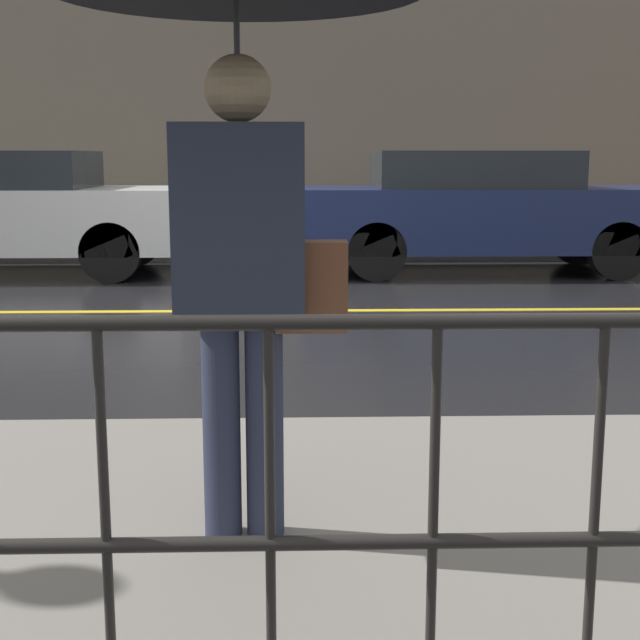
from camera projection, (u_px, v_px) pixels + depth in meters
ground_plane at (228, 311)px, 8.27m from camera, size 80.00×80.00×0.00m
sidewalk_near at (122, 542)px, 3.18m from camera, size 28.00×2.66×0.12m
sidewalk_far at (252, 250)px, 13.08m from camera, size 28.00×2.15×0.12m
lane_marking at (228, 311)px, 8.27m from camera, size 25.20×0.12×0.01m
building_storefront at (253, 70)px, 13.80m from camera, size 28.00×0.30×5.48m
railing_foreground at (19, 470)px, 2.00m from camera, size 12.00×0.04×0.96m
pedestrian at (238, 23)px, 2.81m from camera, size 1.20×1.20×2.07m
car_white at (11, 210)px, 10.77m from camera, size 4.21×1.80×1.48m
car_navy at (482, 210)px, 10.93m from camera, size 4.53×1.72×1.48m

